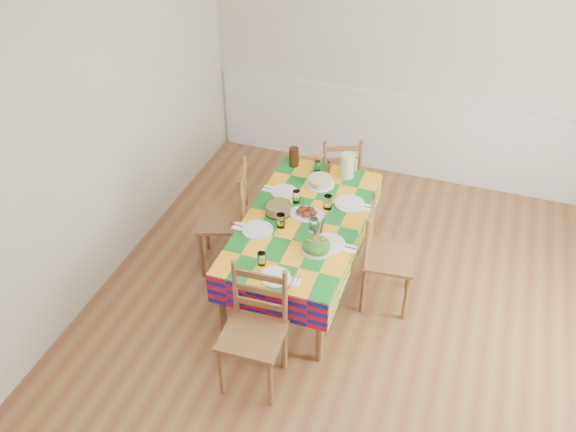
# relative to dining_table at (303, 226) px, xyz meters

# --- Properties ---
(room) EXTENTS (4.58, 5.08, 2.78)m
(room) POSITION_rel_dining_table_xyz_m (0.63, -0.49, 0.75)
(room) COLOR brown
(room) RESTS_ON ground
(wainscot) EXTENTS (4.41, 0.06, 0.92)m
(wainscot) POSITION_rel_dining_table_xyz_m (0.63, 1.99, -0.12)
(wainscot) COLOR white
(wainscot) RESTS_ON room
(dining_table) EXTENTS (0.93, 1.73, 0.68)m
(dining_table) POSITION_rel_dining_table_xyz_m (0.00, 0.00, 0.00)
(dining_table) COLOR brown
(dining_table) RESTS_ON room
(setting_near_head) EXTENTS (0.36, 0.24, 0.11)m
(setting_near_head) POSITION_rel_dining_table_xyz_m (-0.02, -0.69, 0.10)
(setting_near_head) COLOR white
(setting_near_head) RESTS_ON dining_table
(setting_left_near) EXTENTS (0.45, 0.27, 0.12)m
(setting_left_near) POSITION_rel_dining_table_xyz_m (-0.24, -0.23, 0.10)
(setting_left_near) COLOR white
(setting_left_near) RESTS_ON dining_table
(setting_left_far) EXTENTS (0.41, 0.25, 0.11)m
(setting_left_far) POSITION_rel_dining_table_xyz_m (-0.23, 0.27, 0.10)
(setting_left_far) COLOR white
(setting_left_far) RESTS_ON dining_table
(setting_right_near) EXTENTS (0.48, 0.28, 0.12)m
(setting_right_near) POSITION_rel_dining_table_xyz_m (0.23, -0.20, 0.10)
(setting_right_near) COLOR white
(setting_right_near) RESTS_ON dining_table
(setting_right_far) EXTENTS (0.48, 0.27, 0.12)m
(setting_right_far) POSITION_rel_dining_table_xyz_m (0.25, 0.27, 0.10)
(setting_right_far) COLOR white
(setting_right_far) RESTS_ON dining_table
(meat_platter) EXTENTS (0.30, 0.21, 0.06)m
(meat_platter) POSITION_rel_dining_table_xyz_m (0.01, 0.06, 0.10)
(meat_platter) COLOR white
(meat_platter) RESTS_ON dining_table
(salad_platter) EXTENTS (0.24, 0.24, 0.10)m
(salad_platter) POSITION_rel_dining_table_xyz_m (0.21, -0.33, 0.11)
(salad_platter) COLOR white
(salad_platter) RESTS_ON dining_table
(pasta_bowl) EXTENTS (0.22, 0.22, 0.08)m
(pasta_bowl) POSITION_rel_dining_table_xyz_m (-0.22, 0.01, 0.11)
(pasta_bowl) COLOR white
(pasta_bowl) RESTS_ON dining_table
(cake) EXTENTS (0.25, 0.25, 0.07)m
(cake) POSITION_rel_dining_table_xyz_m (-0.01, 0.52, 0.11)
(cake) COLOR white
(cake) RESTS_ON dining_table
(serving_utensils) EXTENTS (0.13, 0.29, 0.01)m
(serving_utensils) POSITION_rel_dining_table_xyz_m (0.15, -0.10, 0.08)
(serving_utensils) COLOR black
(serving_utensils) RESTS_ON dining_table
(flower_vase) EXTENTS (0.12, 0.10, 0.19)m
(flower_vase) POSITION_rel_dining_table_xyz_m (-0.11, 0.72, 0.15)
(flower_vase) COLOR white
(flower_vase) RESTS_ON dining_table
(hot_sauce) EXTENTS (0.03, 0.03, 0.12)m
(hot_sauce) POSITION_rel_dining_table_xyz_m (-0.00, 0.73, 0.13)
(hot_sauce) COLOR red
(hot_sauce) RESTS_ON dining_table
(green_pitcher) EXTENTS (0.13, 0.13, 0.22)m
(green_pitcher) POSITION_rel_dining_table_xyz_m (0.17, 0.72, 0.18)
(green_pitcher) COLOR #B7D194
(green_pitcher) RESTS_ON dining_table
(tea_pitcher) EXTENTS (0.09, 0.09, 0.18)m
(tea_pitcher) POSITION_rel_dining_table_xyz_m (-0.33, 0.74, 0.16)
(tea_pitcher) COLOR black
(tea_pitcher) RESTS_ON dining_table
(name_card) EXTENTS (0.06, 0.02, 0.01)m
(name_card) POSITION_rel_dining_table_xyz_m (-0.01, -0.81, 0.08)
(name_card) COLOR white
(name_card) RESTS_ON dining_table
(chair_near) EXTENTS (0.44, 0.42, 0.96)m
(chair_near) POSITION_rel_dining_table_xyz_m (-0.00, -1.09, -0.13)
(chair_near) COLOR brown
(chair_near) RESTS_ON room
(chair_far) EXTENTS (0.49, 0.48, 0.88)m
(chair_far) POSITION_rel_dining_table_xyz_m (0.01, 1.09, -0.17)
(chair_far) COLOR brown
(chair_far) RESTS_ON room
(chair_left) EXTENTS (0.55, 0.56, 1.01)m
(chair_left) POSITION_rel_dining_table_xyz_m (-0.69, 0.02, -0.10)
(chair_left) COLOR brown
(chair_left) RESTS_ON room
(chair_right) EXTENTS (0.45, 0.46, 0.96)m
(chair_right) POSITION_rel_dining_table_xyz_m (0.69, -0.00, -0.13)
(chair_right) COLOR brown
(chair_right) RESTS_ON room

